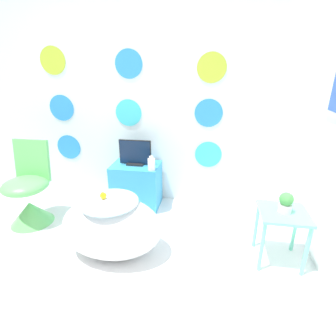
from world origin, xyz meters
The scene contains 10 objects.
ground_plane centered at (0.00, 0.00, 0.00)m, with size 12.00×12.00×0.00m, color white.
wall_back_dotted centered at (0.00, 1.84, 1.30)m, with size 4.85×0.05×2.60m.
bathtub centered at (0.12, 0.68, 0.28)m, with size 0.91×0.61×0.55m.
rubber_duck centered at (0.07, 0.69, 0.59)m, with size 0.06×0.06×0.07m.
chair centered at (-0.95, 1.02, 0.29)m, with size 0.47×0.47×0.90m.
tv_cabinet centered at (0.09, 1.59, 0.27)m, with size 0.56×0.40×0.54m.
tv centered at (0.09, 1.59, 0.67)m, with size 0.38×0.12×0.30m.
vase centered at (0.32, 1.45, 0.61)m, with size 0.08×0.08×0.16m.
side_table centered at (1.60, 0.83, 0.39)m, with size 0.39×0.37×0.49m.
potted_plant_left centered at (1.60, 0.83, 0.58)m, with size 0.11×0.11×0.18m.
Camera 1 is at (0.96, -1.21, 1.63)m, focal length 28.00 mm.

